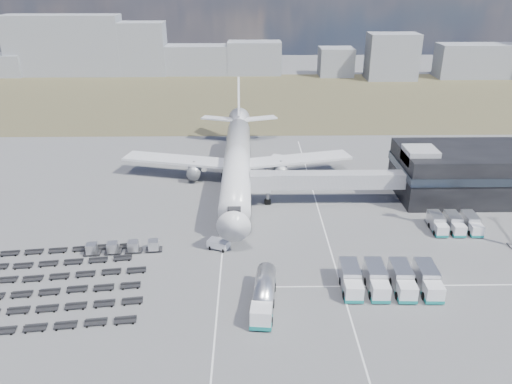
{
  "coord_description": "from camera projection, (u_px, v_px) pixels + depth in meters",
  "views": [
    {
      "loc": [
        2.44,
        -69.23,
        42.68
      ],
      "look_at": [
        3.83,
        17.41,
        4.0
      ],
      "focal_mm": 35.0,
      "sensor_mm": 36.0,
      "label": 1
    }
  ],
  "objects": [
    {
      "name": "service_trucks_near",
      "position": [
        389.0,
        280.0,
        72.14
      ],
      "size": [
        14.06,
        8.06,
        3.07
      ],
      "rotation": [
        0.0,
        0.0,
        -0.03
      ],
      "color": "silver",
      "rests_on": "ground"
    },
    {
      "name": "uld_row",
      "position": [
        123.0,
        247.0,
        81.82
      ],
      "size": [
        12.76,
        2.91,
        1.75
      ],
      "rotation": [
        0.0,
        0.0,
        0.1
      ],
      "color": "black",
      "rests_on": "ground"
    },
    {
      "name": "grass_strip",
      "position": [
        241.0,
        98.0,
        181.0
      ],
      "size": [
        420.0,
        90.0,
        0.01
      ],
      "primitive_type": "cube",
      "color": "#444429",
      "rests_on": "ground"
    },
    {
      "name": "lane_markings",
      "position": [
        293.0,
        249.0,
        83.45
      ],
      "size": [
        47.12,
        110.0,
        0.01
      ],
      "color": "silver",
      "rests_on": "ground"
    },
    {
      "name": "ground",
      "position": [
        234.0,
        259.0,
        80.57
      ],
      "size": [
        420.0,
        420.0,
        0.0
      ],
      "primitive_type": "plane",
      "color": "#565659",
      "rests_on": "ground"
    },
    {
      "name": "fuel_tanker",
      "position": [
        264.0,
        295.0,
        68.47
      ],
      "size": [
        4.04,
        11.58,
        3.67
      ],
      "rotation": [
        0.0,
        0.0,
        -0.1
      ],
      "color": "silver",
      "rests_on": "ground"
    },
    {
      "name": "jet_bridge",
      "position": [
        317.0,
        180.0,
        97.39
      ],
      "size": [
        30.3,
        3.8,
        7.05
      ],
      "color": "#939399",
      "rests_on": "ground"
    },
    {
      "name": "airliner",
      "position": [
        237.0,
        159.0,
        107.97
      ],
      "size": [
        51.59,
        64.53,
        17.62
      ],
      "color": "silver",
      "rests_on": "ground"
    },
    {
      "name": "pushback_tug",
      "position": [
        219.0,
        244.0,
        83.15
      ],
      "size": [
        4.0,
        3.2,
        1.55
      ],
      "primitive_type": "cube",
      "rotation": [
        0.0,
        0.0,
        -0.41
      ],
      "color": "silver",
      "rests_on": "ground"
    },
    {
      "name": "service_trucks_far",
      "position": [
        454.0,
        223.0,
        88.79
      ],
      "size": [
        8.42,
        6.43,
        2.52
      ],
      "rotation": [
        0.0,
        0.0,
        -0.02
      ],
      "color": "silver",
      "rests_on": "ground"
    },
    {
      "name": "skyline",
      "position": [
        225.0,
        55.0,
        214.84
      ],
      "size": [
        305.94,
        25.68,
        25.32
      ],
      "color": "gray",
      "rests_on": "ground"
    },
    {
      "name": "terminal",
      "position": [
        472.0,
        172.0,
        101.0
      ],
      "size": [
        30.4,
        16.4,
        11.0
      ],
      "color": "black",
      "rests_on": "ground"
    },
    {
      "name": "baggage_dollies",
      "position": [
        52.0,
        285.0,
        73.29
      ],
      "size": [
        28.14,
        24.37,
        0.69
      ],
      "rotation": [
        0.0,
        0.0,
        0.13
      ],
      "color": "black",
      "rests_on": "ground"
    },
    {
      "name": "catering_truck",
      "position": [
        274.0,
        164.0,
        115.97
      ],
      "size": [
        4.52,
        6.23,
        2.65
      ],
      "rotation": [
        0.0,
        0.0,
        -0.42
      ],
      "color": "silver",
      "rests_on": "ground"
    }
  ]
}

